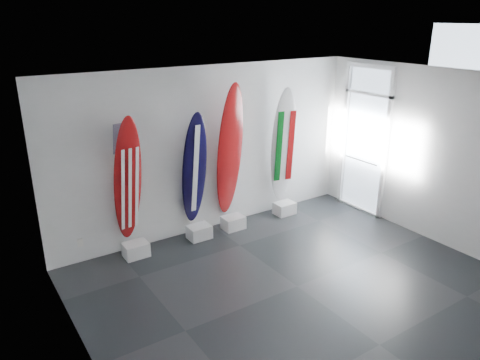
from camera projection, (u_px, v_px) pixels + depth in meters
floor at (297, 286)px, 6.80m from camera, size 6.00×6.00×0.00m
ceiling at (307, 81)px, 5.79m from camera, size 6.00×6.00×0.00m
wall_back at (210, 150)px, 8.26m from camera, size 6.00×0.00×6.00m
wall_front at (476, 272)px, 4.33m from camera, size 6.00×0.00×6.00m
wall_left at (80, 250)px, 4.74m from camera, size 0.00×5.00×5.00m
wall_right at (436, 157)px, 7.85m from camera, size 0.00×5.00×5.00m
display_block_usa at (136, 250)px, 7.62m from camera, size 0.40×0.30×0.24m
surfboard_usa at (128, 180)px, 7.29m from camera, size 0.55×0.50×2.16m
display_block_navy at (199, 232)px, 8.24m from camera, size 0.40×0.30×0.24m
surfboard_navy at (194, 170)px, 7.93m from camera, size 0.48×0.42×2.08m
display_block_swiss at (233, 223)px, 8.61m from camera, size 0.40×0.30×0.24m
surfboard_swiss at (230, 151)px, 8.23m from camera, size 0.62×0.47×2.50m
display_block_italy at (285, 208)px, 9.25m from camera, size 0.40×0.30×0.24m
surfboard_italy at (283, 146)px, 8.90m from camera, size 0.57×0.39×2.31m
wall_outlet at (80, 243)px, 7.36m from camera, size 0.09×0.02×0.13m
glass_door at (365, 142)px, 9.08m from camera, size 0.12×1.16×2.85m
balcony at (403, 174)px, 10.08m from camera, size 2.80×2.20×1.20m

